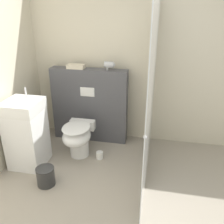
{
  "coord_description": "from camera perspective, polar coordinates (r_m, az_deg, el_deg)",
  "views": [
    {
      "loc": [
        0.6,
        -1.81,
        2.09
      ],
      "look_at": [
        -0.01,
        1.14,
        0.77
      ],
      "focal_mm": 40.0,
      "sensor_mm": 36.0,
      "label": 1
    }
  ],
  "objects": [
    {
      "name": "ground_plane",
      "position": [
        2.83,
        -4.94,
        -23.98
      ],
      "size": [
        12.0,
        12.0,
        0.0
      ],
      "primitive_type": "plane",
      "color": "#9E9384"
    },
    {
      "name": "wall_back",
      "position": [
        3.87,
        2.47,
        11.23
      ],
      "size": [
        8.0,
        0.06,
        2.5
      ],
      "color": "beige",
      "rests_on": "ground_plane"
    },
    {
      "name": "partition_panel",
      "position": [
        3.98,
        -5.09,
        1.55
      ],
      "size": [
        1.19,
        0.21,
        1.18
      ],
      "color": "#4C4C51",
      "rests_on": "ground_plane"
    },
    {
      "name": "shower_glass",
      "position": [
        2.98,
        8.96,
        3.22
      ],
      "size": [
        0.04,
        1.82,
        2.12
      ],
      "color": "silver",
      "rests_on": "ground_plane"
    },
    {
      "name": "toilet",
      "position": [
        3.63,
        -7.8,
        -5.77
      ],
      "size": [
        0.39,
        0.58,
        0.51
      ],
      "color": "white",
      "rests_on": "ground_plane"
    },
    {
      "name": "sink_vanity",
      "position": [
        3.55,
        -18.96,
        -4.67
      ],
      "size": [
        0.45,
        0.47,
        1.08
      ],
      "color": "white",
      "rests_on": "ground_plane"
    },
    {
      "name": "hair_drier",
      "position": [
        3.68,
        -0.52,
        10.76
      ],
      "size": [
        0.16,
        0.09,
        0.13
      ],
      "color": "#B7B7BC",
      "rests_on": "partition_panel"
    },
    {
      "name": "folded_towel",
      "position": [
        3.84,
        -8.26,
        10.27
      ],
      "size": [
        0.26,
        0.14,
        0.06
      ],
      "color": "beige",
      "rests_on": "partition_panel"
    },
    {
      "name": "spare_toilet_roll",
      "position": [
        3.68,
        -2.86,
        -9.83
      ],
      "size": [
        0.1,
        0.1,
        0.11
      ],
      "color": "white",
      "rests_on": "ground_plane"
    },
    {
      "name": "waste_bin",
      "position": [
        3.29,
        -14.92,
        -14.02
      ],
      "size": [
        0.23,
        0.23,
        0.24
      ],
      "color": "#2D2D2D",
      "rests_on": "ground_plane"
    }
  ]
}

